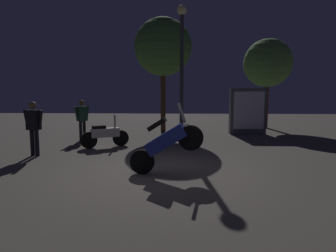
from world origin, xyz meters
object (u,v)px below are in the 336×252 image
(motorcycle_white_parked_left, at_px, (105,135))
(streetlamp_near, at_px, (182,57))
(motorcycle_blue_foreground, at_px, (166,142))
(person_bystander_far, at_px, (34,124))
(kiosk_billboard, at_px, (247,111))
(person_rider_beside, at_px, (82,117))

(motorcycle_white_parked_left, bearing_deg, streetlamp_near, -5.69)
(motorcycle_blue_foreground, bearing_deg, motorcycle_white_parked_left, 131.46)
(person_bystander_far, bearing_deg, motorcycle_white_parked_left, -38.71)
(person_bystander_far, distance_m, streetlamp_near, 5.48)
(motorcycle_blue_foreground, distance_m, kiosk_billboard, 7.57)
(streetlamp_near, bearing_deg, motorcycle_white_parked_left, -157.54)
(motorcycle_blue_foreground, bearing_deg, streetlamp_near, 91.70)
(motorcycle_white_parked_left, xyz_separation_m, person_bystander_far, (-1.71, -1.44, 0.51))
(person_bystander_far, bearing_deg, kiosk_billboard, -44.71)
(motorcycle_blue_foreground, relative_size, kiosk_billboard, 0.79)
(streetlamp_near, height_order, kiosk_billboard, streetlamp_near)
(streetlamp_near, bearing_deg, kiosk_billboard, 39.05)
(motorcycle_blue_foreground, distance_m, person_bystander_far, 4.36)
(motorcycle_blue_foreground, xyz_separation_m, streetlamp_near, (0.36, 4.32, 2.43))
(person_bystander_far, height_order, kiosk_billboard, kiosk_billboard)
(person_rider_beside, relative_size, kiosk_billboard, 0.76)
(motorcycle_white_parked_left, relative_size, streetlamp_near, 0.30)
(person_rider_beside, xyz_separation_m, kiosk_billboard, (6.92, 2.15, 0.11))
(motorcycle_blue_foreground, xyz_separation_m, kiosk_billboard, (3.38, 6.77, 0.31))
(person_bystander_far, bearing_deg, motorcycle_blue_foreground, -103.14)
(person_rider_beside, xyz_separation_m, person_bystander_far, (-0.43, -2.83, 0.01))
(motorcycle_blue_foreground, xyz_separation_m, motorcycle_white_parked_left, (-2.26, 3.23, -0.31))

